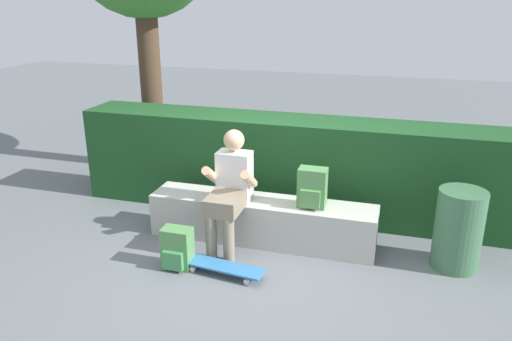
% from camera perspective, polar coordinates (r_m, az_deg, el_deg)
% --- Properties ---
extents(ground_plane, '(24.00, 24.00, 0.00)m').
position_cam_1_polar(ground_plane, '(5.04, -0.68, -10.04)').
color(ground_plane, slate).
extents(bench_main, '(2.37, 0.45, 0.46)m').
position_cam_1_polar(bench_main, '(5.29, 0.68, -5.68)').
color(bench_main, '#B5B3A9').
rests_on(bench_main, ground).
extents(person_skater, '(0.49, 0.62, 1.21)m').
position_cam_1_polar(person_skater, '(5.01, -2.98, -1.89)').
color(person_skater, white).
rests_on(person_skater, ground).
extents(skateboard_near_person, '(0.82, 0.29, 0.09)m').
position_cam_1_polar(skateboard_near_person, '(4.77, -3.81, -10.87)').
color(skateboard_near_person, teal).
rests_on(skateboard_near_person, ground).
extents(backpack_on_bench, '(0.28, 0.23, 0.40)m').
position_cam_1_polar(backpack_on_bench, '(5.01, 6.40, -2.04)').
color(backpack_on_bench, '#51894C').
rests_on(backpack_on_bench, bench_main).
extents(backpack_on_ground, '(0.28, 0.23, 0.40)m').
position_cam_1_polar(backpack_on_ground, '(4.87, -8.98, -8.78)').
color(backpack_on_ground, '#51894C').
rests_on(backpack_on_ground, ground).
extents(hedge_row, '(5.07, 0.65, 1.13)m').
position_cam_1_polar(hedge_row, '(5.90, 4.00, 0.54)').
color(hedge_row, '#1A4720').
rests_on(hedge_row, ground).
extents(trash_bin, '(0.44, 0.44, 0.78)m').
position_cam_1_polar(trash_bin, '(5.10, 22.03, -6.24)').
color(trash_bin, '#3D6B47').
rests_on(trash_bin, ground).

